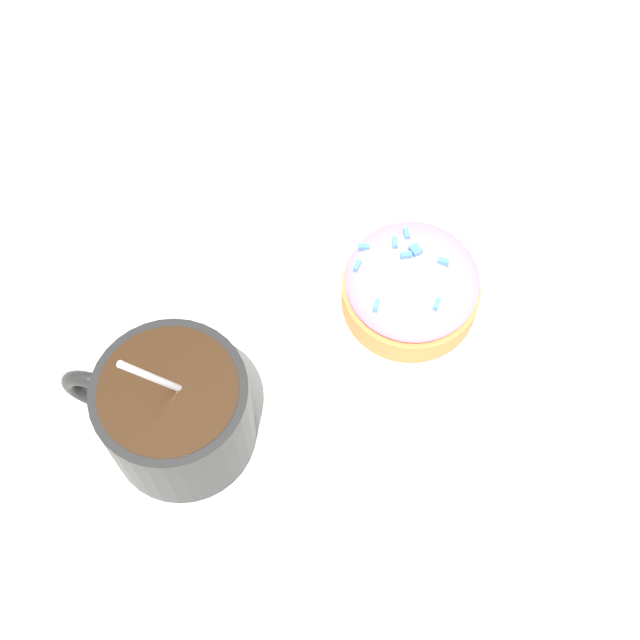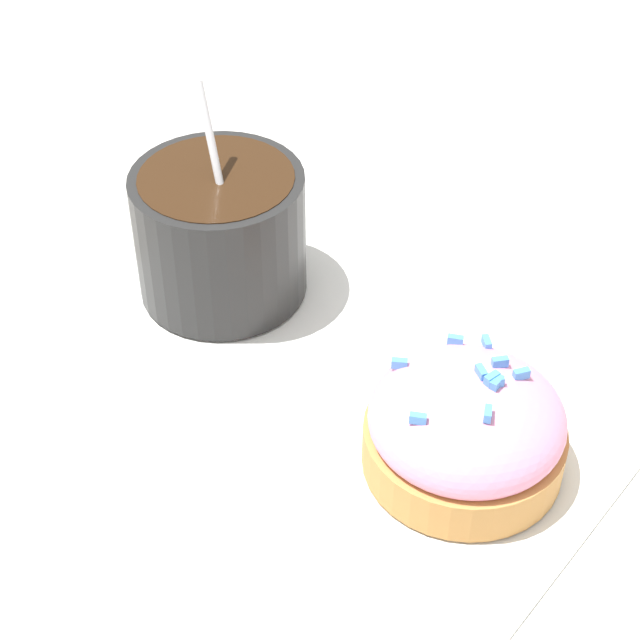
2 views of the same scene
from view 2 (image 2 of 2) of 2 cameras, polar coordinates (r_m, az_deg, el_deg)
ground_plane at (r=0.53m, az=1.22°, el=-2.33°), size 3.00×3.00×0.00m
paper_napkin at (r=0.53m, az=1.22°, el=-2.22°), size 0.33×0.32×0.00m
coffee_cup at (r=0.55m, az=-5.35°, el=4.95°), size 0.09×0.10×0.11m
frosted_pastry at (r=0.47m, az=7.77°, el=-5.74°), size 0.09×0.09×0.05m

